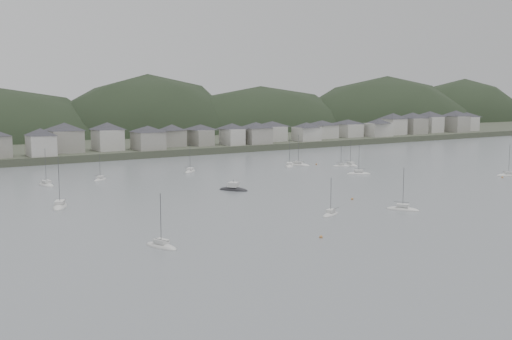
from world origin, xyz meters
TOP-DOWN VIEW (x-y plane):
  - ground at (0.00, 0.00)m, footprint 900.00×900.00m
  - far_shore_land at (0.00, 295.00)m, footprint 900.00×250.00m
  - forested_ridge at (4.83, 269.40)m, footprint 851.55×103.94m
  - waterfront_town at (50.59, 183.34)m, footprint 451.48×28.46m
  - sailboat_lead at (14.24, 30.75)m, footprint 6.56×8.32m
  - moored_fleet at (-9.82, 72.50)m, footprint 226.68×148.47m
  - motor_launch_far at (-5.37, 78.77)m, footprint 7.68×9.25m
  - mooring_buoys at (13.56, 42.48)m, footprint 170.01×115.85m

SIDE VIEW (x-z plane):
  - forested_ridge at x=4.83m, z-range -62.57..40.00m
  - ground at x=0.00m, z-range 0.00..0.00m
  - mooring_buoys at x=13.56m, z-range -0.20..0.50m
  - sailboat_lead at x=14.24m, z-range -5.42..5.77m
  - moored_fleet at x=-9.82m, z-range -6.64..6.99m
  - motor_launch_far at x=-5.37m, z-range -1.78..2.34m
  - far_shore_land at x=0.00m, z-range 0.00..3.00m
  - waterfront_town at x=50.59m, z-range 2.20..15.12m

